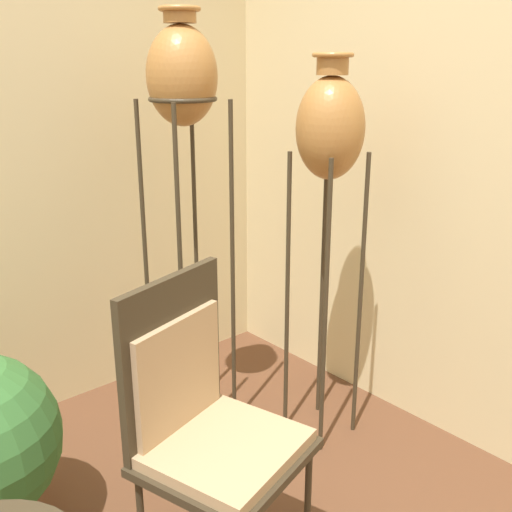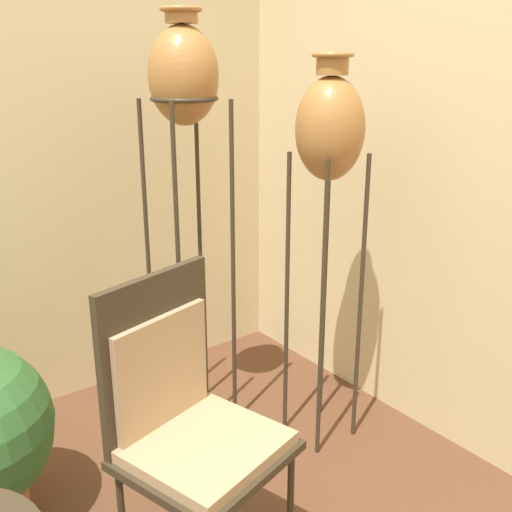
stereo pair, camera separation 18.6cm
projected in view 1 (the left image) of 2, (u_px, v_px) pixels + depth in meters
name	position (u px, v px, depth m)	size (l,w,h in m)	color
wall_right	(510.00, 154.00, 2.40)	(0.06, 7.21, 2.70)	beige
vase_stand_tall	(182.00, 88.00, 2.49)	(0.30, 0.30, 1.92)	#382D1E
vase_stand_medium	(330.00, 136.00, 2.48)	(0.29, 0.29, 1.74)	#382D1E
chair	(204.00, 416.00, 1.96)	(0.60, 0.57, 1.06)	#382D1E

